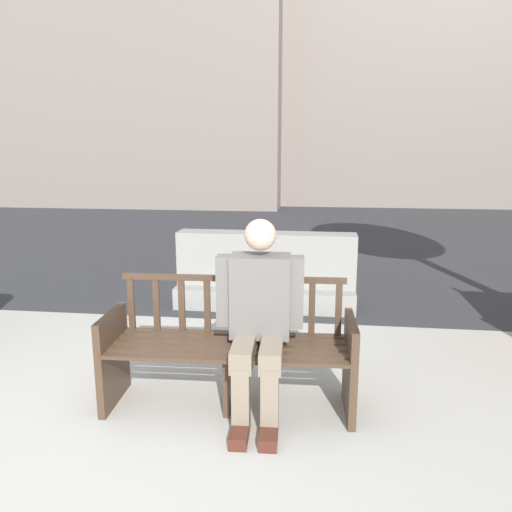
# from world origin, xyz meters

# --- Properties ---
(ground_plane) EXTENTS (200.00, 200.00, 0.00)m
(ground_plane) POSITION_xyz_m (0.00, 0.00, 0.00)
(ground_plane) COLOR #ADA89E
(street_asphalt) EXTENTS (120.00, 12.00, 0.01)m
(street_asphalt) POSITION_xyz_m (0.00, 8.70, 0.00)
(street_asphalt) COLOR #333335
(street_asphalt) RESTS_ON ground
(street_bench) EXTENTS (1.71, 0.59, 0.88)m
(street_bench) POSITION_xyz_m (0.56, 0.96, 0.40)
(street_bench) COLOR #473323
(street_bench) RESTS_ON ground
(seated_person) EXTENTS (0.58, 0.73, 1.31)m
(seated_person) POSITION_xyz_m (0.78, 0.91, 0.69)
(seated_person) COLOR #66605B
(seated_person) RESTS_ON ground
(jersey_barrier_centre) EXTENTS (2.01, 0.70, 0.84)m
(jersey_barrier_centre) POSITION_xyz_m (0.58, 3.26, 0.34)
(jersey_barrier_centre) COLOR gray
(jersey_barrier_centre) RESTS_ON ground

